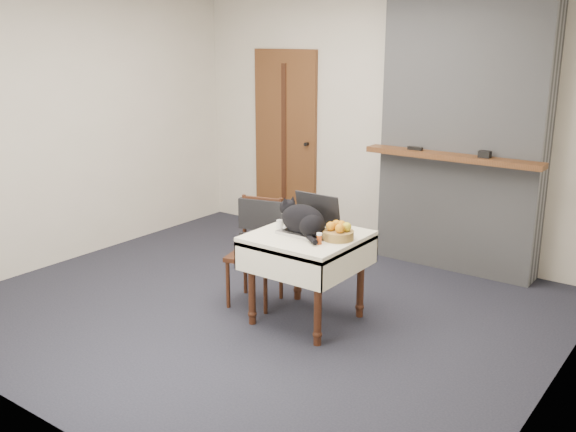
# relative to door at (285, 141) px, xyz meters

# --- Properties ---
(ground) EXTENTS (4.50, 4.50, 0.00)m
(ground) POSITION_rel_door_xyz_m (1.20, -1.97, -1.00)
(ground) COLOR black
(ground) RESTS_ON ground
(room_shell) EXTENTS (4.52, 4.01, 2.61)m
(room_shell) POSITION_rel_door_xyz_m (1.20, -1.51, 0.76)
(room_shell) COLOR beige
(room_shell) RESTS_ON ground
(door) EXTENTS (0.82, 0.10, 2.00)m
(door) POSITION_rel_door_xyz_m (0.00, 0.00, 0.00)
(door) COLOR brown
(door) RESTS_ON ground
(chimney) EXTENTS (1.62, 0.48, 2.60)m
(chimney) POSITION_rel_door_xyz_m (2.10, -0.13, 0.30)
(chimney) COLOR gray
(chimney) RESTS_ON ground
(side_table) EXTENTS (0.78, 0.78, 0.70)m
(side_table) POSITION_rel_door_xyz_m (1.65, -1.96, -0.41)
(side_table) COLOR #3D1D10
(side_table) RESTS_ON ground
(laptop) EXTENTS (0.38, 0.33, 0.28)m
(laptop) POSITION_rel_door_xyz_m (1.64, -1.90, -0.23)
(laptop) COLOR #B7B7BC
(laptop) RESTS_ON side_table
(cat) EXTENTS (0.50, 0.34, 0.26)m
(cat) POSITION_rel_door_xyz_m (1.63, -1.99, -0.19)
(cat) COLOR black
(cat) RESTS_ON side_table
(cream_jar) EXTENTS (0.06, 0.06, 0.06)m
(cream_jar) POSITION_rel_door_xyz_m (1.39, -1.95, -0.27)
(cream_jar) COLOR silver
(cream_jar) RESTS_ON side_table
(pill_bottle) EXTENTS (0.04, 0.04, 0.08)m
(pill_bottle) POSITION_rel_door_xyz_m (1.86, -2.11, -0.26)
(pill_bottle) COLOR #AD4115
(pill_bottle) RESTS_ON side_table
(fruit_basket) EXTENTS (0.23, 0.23, 0.13)m
(fruit_basket) POSITION_rel_door_xyz_m (1.90, -1.93, -0.25)
(fruit_basket) COLOR #A17B41
(fruit_basket) RESTS_ON side_table
(desk_clutter) EXTENTS (0.13, 0.06, 0.01)m
(desk_clutter) POSITION_rel_door_xyz_m (1.88, -1.95, -0.30)
(desk_clutter) COLOR black
(desk_clutter) RESTS_ON side_table
(chair) EXTENTS (0.48, 0.47, 0.87)m
(chair) POSITION_rel_door_xyz_m (1.10, -1.85, -0.44)
(chair) COLOR #3D1D10
(chair) RESTS_ON ground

